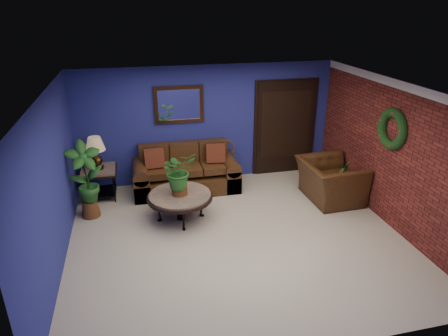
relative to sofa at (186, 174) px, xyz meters
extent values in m
plane|color=beige|center=(0.57, -2.08, -0.32)|extent=(5.50, 5.50, 0.00)
cube|color=navy|center=(0.57, 0.42, 0.93)|extent=(5.50, 0.04, 2.50)
cube|color=navy|center=(-2.18, -2.08, 0.93)|extent=(0.04, 5.00, 2.50)
cube|color=maroon|center=(3.32, -2.08, 0.93)|extent=(0.04, 5.00, 2.50)
cube|color=silver|center=(0.57, -2.08, 2.18)|extent=(5.50, 5.00, 0.02)
cube|color=white|center=(3.29, -2.08, 2.11)|extent=(0.03, 5.00, 0.14)
cube|color=#432611|center=(-0.03, 0.38, 1.40)|extent=(1.02, 0.06, 0.77)
cube|color=black|center=(2.32, 0.39, 0.73)|extent=(1.44, 0.06, 2.18)
torus|color=black|center=(3.26, -2.03, 1.38)|extent=(0.16, 0.72, 0.72)
cube|color=#482C14|center=(0.00, -0.08, -0.14)|extent=(2.16, 0.93, 0.35)
cube|color=#482C14|center=(0.00, 0.26, 0.18)|extent=(1.85, 0.26, 0.88)
cube|color=#482C14|center=(-0.62, -0.14, 0.19)|extent=(0.60, 0.64, 0.14)
cube|color=#482C14|center=(0.00, -0.14, 0.19)|extent=(0.60, 0.64, 0.14)
cube|color=#482C14|center=(0.62, -0.14, 0.19)|extent=(0.60, 0.64, 0.14)
cube|color=#482C14|center=(-0.92, -0.08, -0.07)|extent=(0.31, 0.93, 0.49)
cube|color=#482C14|center=(0.92, -0.08, -0.07)|extent=(0.31, 0.93, 0.49)
cube|color=#5F2917|center=(-0.63, -0.10, 0.46)|extent=(0.39, 0.12, 0.39)
cube|color=#5F2917|center=(0.63, -0.10, 0.46)|extent=(0.39, 0.12, 0.39)
cylinder|color=#524D48|center=(-0.27, -1.26, 0.16)|extent=(1.11, 1.11, 0.05)
cylinder|color=black|center=(-0.27, -1.26, 0.13)|extent=(1.17, 1.17, 0.05)
cylinder|color=black|center=(-0.27, -1.26, -0.09)|extent=(0.14, 0.14, 0.45)
cube|color=#524D48|center=(-1.73, -0.03, 0.29)|extent=(0.65, 0.65, 0.05)
cube|color=black|center=(-1.73, -0.03, 0.25)|extent=(0.69, 0.69, 0.04)
cube|color=black|center=(-1.73, -0.03, -0.20)|extent=(0.59, 0.59, 0.03)
cylinder|color=black|center=(-2.00, -0.31, -0.02)|extent=(0.03, 0.03, 0.61)
cylinder|color=black|center=(-1.46, -0.31, -0.02)|extent=(0.03, 0.03, 0.61)
cylinder|color=black|center=(-2.00, 0.24, -0.02)|extent=(0.03, 0.03, 0.61)
cylinder|color=black|center=(-1.46, 0.24, -0.02)|extent=(0.03, 0.03, 0.61)
cylinder|color=#432611|center=(-1.73, -0.03, 0.34)|extent=(0.23, 0.23, 0.05)
sphere|color=#432611|center=(-1.73, -0.03, 0.45)|extent=(0.21, 0.21, 0.21)
cylinder|color=#432611|center=(-1.73, -0.03, 0.62)|extent=(0.02, 0.02, 0.27)
cone|color=#9F835C|center=(-1.73, -0.03, 0.81)|extent=(0.38, 0.38, 0.27)
cube|color=brown|center=(0.88, -0.03, 0.14)|extent=(0.45, 0.45, 0.04)
torus|color=brown|center=(0.90, 0.15, 0.46)|extent=(0.39, 0.07, 0.39)
cylinder|color=brown|center=(0.69, -0.19, -0.10)|extent=(0.03, 0.03, 0.43)
cylinder|color=brown|center=(1.04, -0.22, -0.10)|extent=(0.03, 0.03, 0.43)
cylinder|color=brown|center=(0.72, 0.16, -0.10)|extent=(0.03, 0.03, 0.43)
cylinder|color=brown|center=(1.07, 0.13, -0.10)|extent=(0.03, 0.03, 0.43)
imported|color=#482C14|center=(2.72, -1.14, 0.08)|extent=(1.09, 1.24, 0.79)
cylinder|color=brown|center=(-0.27, -1.26, 0.28)|extent=(0.28, 0.28, 0.18)
imported|color=#21551A|center=(-0.27, -1.26, 0.65)|extent=(0.73, 0.68, 0.67)
cylinder|color=brown|center=(2.92, -1.18, -0.22)|extent=(0.26, 0.26, 0.20)
imported|color=#21551A|center=(2.92, -1.18, 0.17)|extent=(0.41, 0.35, 0.67)
cylinder|color=brown|center=(-1.88, -0.77, -0.17)|extent=(0.34, 0.34, 0.30)
imported|color=#21551A|center=(-1.88, -0.77, 0.53)|extent=(0.74, 0.61, 1.20)
camera|label=1|loc=(-0.95, -7.64, 3.39)|focal=32.00mm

